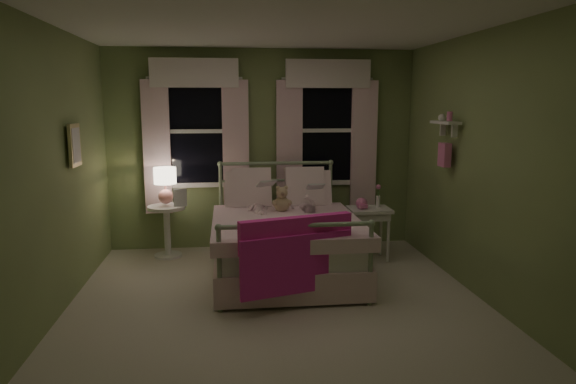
{
  "coord_description": "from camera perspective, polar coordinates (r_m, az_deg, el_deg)",
  "views": [
    {
      "loc": [
        -0.46,
        -4.65,
        1.91
      ],
      "look_at": [
        0.16,
        0.54,
        1.0
      ],
      "focal_mm": 32.0,
      "sensor_mm": 36.0,
      "label": 1
    }
  ],
  "objects": [
    {
      "name": "pink_throw",
      "position": [
        4.74,
        0.98,
        -6.06
      ],
      "size": [
        1.08,
        0.45,
        0.71
      ],
      "color": "#EE2E9F",
      "rests_on": "bed"
    },
    {
      "name": "window_left",
      "position": [
        6.7,
        -10.18,
        7.26
      ],
      "size": [
        1.34,
        0.13,
        1.96
      ],
      "color": "black",
      "rests_on": "room_shell"
    },
    {
      "name": "pink_toy",
      "position": [
        6.26,
        8.18,
        -1.28
      ],
      "size": [
        0.14,
        0.19,
        0.14
      ],
      "color": "pink",
      "rests_on": "nightstand_right"
    },
    {
      "name": "bed",
      "position": [
        5.78,
        -0.41,
        -5.43
      ],
      "size": [
        1.58,
        2.04,
        1.18
      ],
      "color": "white",
      "rests_on": "ground"
    },
    {
      "name": "window_right",
      "position": [
        6.81,
        4.36,
        7.43
      ],
      "size": [
        1.34,
        0.13,
        1.96
      ],
      "color": "black",
      "rests_on": "room_shell"
    },
    {
      "name": "child_left",
      "position": [
        6.05,
        -3.5,
        0.67
      ],
      "size": [
        0.29,
        0.21,
        0.75
      ],
      "primitive_type": "imported",
      "rotation": [
        0.0,
        0.0,
        3.25
      ],
      "color": "#F7D1DD",
      "rests_on": "bed"
    },
    {
      "name": "book_nightstand",
      "position": [
        6.44,
        -12.58,
        -1.57
      ],
      "size": [
        0.2,
        0.25,
        0.02
      ],
      "primitive_type": "imported",
      "rotation": [
        0.0,
        0.0,
        0.19
      ],
      "color": "beige",
      "rests_on": "nightstand_left"
    },
    {
      "name": "book_left",
      "position": [
        5.8,
        -3.36,
        0.46
      ],
      "size": [
        0.21,
        0.14,
        0.26
      ],
      "primitive_type": "imported",
      "rotation": [
        1.22,
        0.0,
        0.13
      ],
      "color": "beige",
      "rests_on": "child_left"
    },
    {
      "name": "nightstand_left",
      "position": [
        6.58,
        -13.3,
        -3.49
      ],
      "size": [
        0.46,
        0.46,
        0.65
      ],
      "color": "white",
      "rests_on": "ground"
    },
    {
      "name": "table_lamp",
      "position": [
        6.48,
        -13.49,
        1.13
      ],
      "size": [
        0.27,
        0.27,
        0.45
      ],
      "color": "pink",
      "rests_on": "nightstand_left"
    },
    {
      "name": "child_right",
      "position": [
        6.11,
        1.75,
        0.41
      ],
      "size": [
        0.34,
        0.27,
        0.67
      ],
      "primitive_type": "imported",
      "rotation": [
        0.0,
        0.0,
        3.18
      ],
      "color": "#F7D1DD",
      "rests_on": "bed"
    },
    {
      "name": "room_shell",
      "position": [
        4.71,
        -1.1,
        2.43
      ],
      "size": [
        4.2,
        4.2,
        4.2
      ],
      "color": "beige",
      "rests_on": "ground"
    },
    {
      "name": "book_right",
      "position": [
        5.87,
        2.12,
        0.15
      ],
      "size": [
        0.2,
        0.12,
        0.26
      ],
      "primitive_type": "imported",
      "rotation": [
        1.22,
        0.0,
        -0.06
      ],
      "color": "beige",
      "rests_on": "child_right"
    },
    {
      "name": "wall_shelf",
      "position": [
        5.86,
        17.06,
        5.66
      ],
      "size": [
        0.15,
        0.5,
        0.6
      ],
      "color": "white",
      "rests_on": "room_shell"
    },
    {
      "name": "teddy_bear",
      "position": [
        5.94,
        -0.7,
        -0.97
      ],
      "size": [
        0.23,
        0.19,
        0.31
      ],
      "color": "tan",
      "rests_on": "bed"
    },
    {
      "name": "bud_vase",
      "position": [
        6.36,
        9.99,
        -0.42
      ],
      "size": [
        0.06,
        0.06,
        0.28
      ],
      "color": "white",
      "rests_on": "nightstand_right"
    },
    {
      "name": "framed_picture",
      "position": [
        5.47,
        -22.6,
        4.82
      ],
      "size": [
        0.03,
        0.32,
        0.42
      ],
      "color": "beige",
      "rests_on": "room_shell"
    },
    {
      "name": "nightstand_right",
      "position": [
        6.33,
        9.01,
        -2.66
      ],
      "size": [
        0.5,
        0.4,
        0.64
      ],
      "color": "white",
      "rests_on": "ground"
    }
  ]
}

